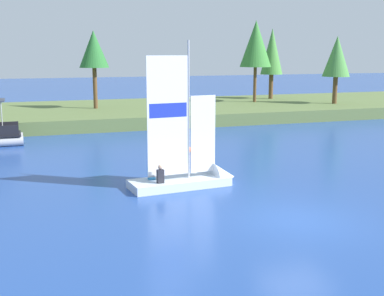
% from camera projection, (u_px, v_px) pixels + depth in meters
% --- Properties ---
extents(ground_plane, '(200.00, 200.00, 0.00)m').
position_uv_depth(ground_plane, '(297.00, 220.00, 17.24)').
color(ground_plane, '#234793').
extents(shore_bank, '(80.00, 15.03, 0.97)m').
position_uv_depth(shore_bank, '(132.00, 112.00, 43.83)').
color(shore_bank, '#5B703D').
rests_on(shore_bank, ground).
extents(shoreline_tree_midleft, '(2.47, 2.47, 6.47)m').
position_uv_depth(shoreline_tree_midleft, '(94.00, 50.00, 41.58)').
color(shoreline_tree_midleft, brown).
rests_on(shoreline_tree_midleft, shore_bank).
extents(shoreline_tree_centre, '(2.96, 2.96, 7.60)m').
position_uv_depth(shoreline_tree_centre, '(256.00, 44.00, 46.91)').
color(shoreline_tree_centre, brown).
rests_on(shoreline_tree_centre, shore_bank).
extents(shoreline_tree_midright, '(2.23, 2.23, 7.03)m').
position_uv_depth(shoreline_tree_midright, '(272.00, 52.00, 50.35)').
color(shoreline_tree_midright, brown).
rests_on(shoreline_tree_midright, shore_bank).
extents(shoreline_tree_right, '(2.48, 2.48, 6.15)m').
position_uv_depth(shoreline_tree_right, '(337.00, 57.00, 45.61)').
color(shoreline_tree_right, brown).
rests_on(shoreline_tree_right, shore_bank).
extents(sailboat, '(4.95, 2.02, 6.72)m').
position_uv_depth(sailboat, '(198.00, 175.00, 21.80)').
color(sailboat, silver).
rests_on(sailboat, ground).
extents(channel_buoy, '(0.39, 0.39, 0.39)m').
position_uv_depth(channel_buoy, '(188.00, 150.00, 28.62)').
color(channel_buoy, '#E54C19').
rests_on(channel_buoy, ground).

